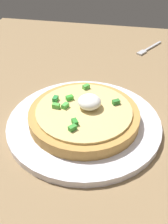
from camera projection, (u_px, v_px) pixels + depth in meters
dining_table at (115, 119)px, 54.51cm from camera, size 94.15×87.64×2.32cm
plate at (84, 124)px, 50.61cm from camera, size 27.46×27.46×1.28cm
pizza at (84, 115)px, 49.44cm from camera, size 19.51×19.51×4.85cm
fork at (148, 49)px, 76.42cm from camera, size 9.73×6.62×0.50cm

